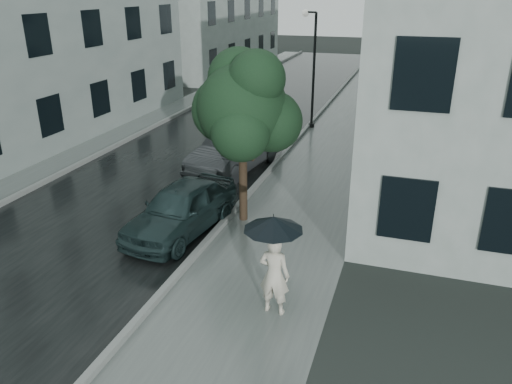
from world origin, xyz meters
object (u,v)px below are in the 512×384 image
(pedestrian, at_px, (274,275))
(street_tree, at_px, (244,106))
(lamp_post, at_px, (311,62))
(car_far, at_px, (236,150))
(car_near, at_px, (181,208))

(pedestrian, bearing_deg, street_tree, -59.42)
(pedestrian, height_order, street_tree, street_tree)
(pedestrian, bearing_deg, lamp_post, -76.61)
(lamp_post, bearing_deg, car_far, -82.48)
(street_tree, xyz_separation_m, lamp_post, (-0.43, 10.58, -0.27))
(lamp_post, relative_size, car_far, 1.14)
(street_tree, relative_size, car_near, 1.19)
(car_near, bearing_deg, street_tree, 52.77)
(car_far, bearing_deg, car_near, -76.59)
(street_tree, relative_size, lamp_post, 0.91)
(street_tree, xyz_separation_m, car_near, (-1.34, -1.35, -2.60))
(street_tree, distance_m, car_near, 3.22)
(pedestrian, height_order, car_far, pedestrian)
(pedestrian, relative_size, lamp_post, 0.33)
(lamp_post, distance_m, car_far, 7.26)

